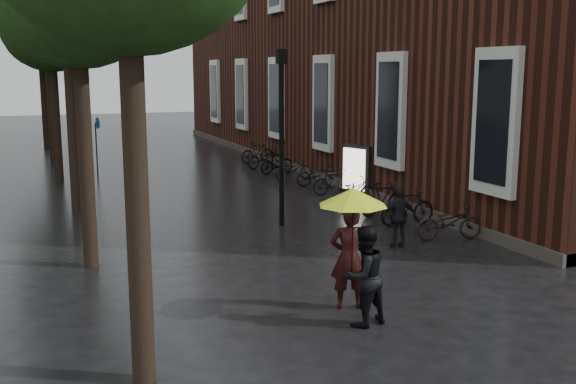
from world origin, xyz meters
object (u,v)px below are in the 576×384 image
lamp_post (281,120)px  person_black (364,276)px  ad_lightbox (357,170)px  person_burgundy (349,257)px  pedestrian_walking (399,217)px  parked_bicycles (324,178)px

lamp_post → person_black: bearing=-100.8°
ad_lightbox → lamp_post: size_ratio=0.36×
person_burgundy → lamp_post: size_ratio=0.39×
pedestrian_walking → lamp_post: bearing=-54.7°
parked_bicycles → ad_lightbox: (0.67, -1.19, 0.41)m
person_burgundy → person_black: (-0.14, -0.84, -0.08)m
person_black → pedestrian_walking: (3.21, 4.17, -0.11)m
person_burgundy → person_black: bearing=97.8°
person_burgundy → ad_lightbox: bearing=-100.8°
person_burgundy → pedestrian_walking: 4.53m
person_burgundy → person_black: 0.85m
lamp_post → person_burgundy: bearing=-100.9°
person_burgundy → lamp_post: bearing=-83.3°
ad_lightbox → lamp_post: 5.53m
person_burgundy → lamp_post: 6.96m
person_black → pedestrian_walking: bearing=-141.9°
ad_lightbox → lamp_post: lamp_post is taller
person_burgundy → person_black: person_burgundy is taller
pedestrian_walking → lamp_post: (-1.80, 3.23, 2.16)m
person_black → ad_lightbox: 11.90m
person_black → lamp_post: size_ratio=0.36×
parked_bicycles → ad_lightbox: size_ratio=9.24×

